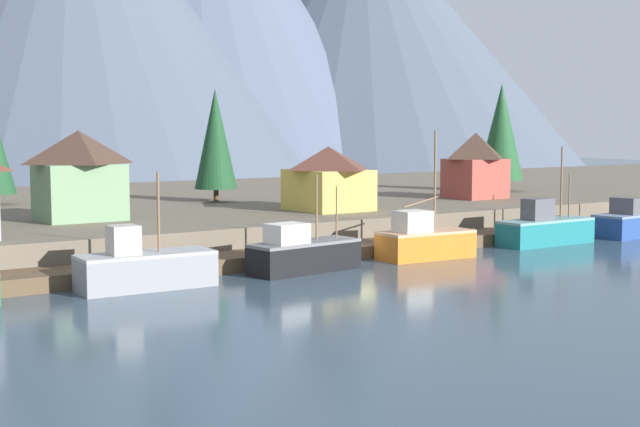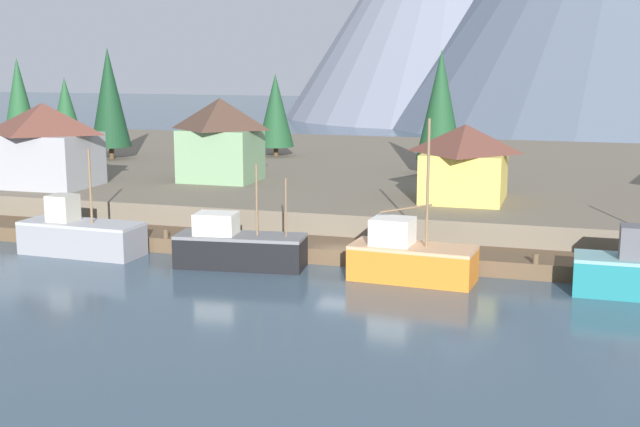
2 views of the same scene
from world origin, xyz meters
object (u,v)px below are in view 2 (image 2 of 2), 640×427
object	(u,v)px
conifer_back_right	(66,118)
conifer_mid_left	(109,98)
house_yellow	(465,162)
house_grey	(45,144)
conifer_near_left	(440,105)
conifer_mid_right	(19,102)
house_green	(221,139)
conifer_back_left	(276,110)
fishing_boat_grey	(80,235)
fishing_boat_black	(238,247)
fishing_boat_orange	(410,258)

from	to	relation	value
conifer_back_right	conifer_mid_left	bearing A→B (deg)	94.05
conifer_mid_left	house_yellow	bearing A→B (deg)	-21.38
house_yellow	conifer_back_right	size ratio (longest dim) A/B	0.81
house_grey	conifer_near_left	world-z (taller)	conifer_near_left
conifer_near_left	conifer_mid_left	bearing A→B (deg)	177.71
conifer_mid_right	house_yellow	bearing A→B (deg)	-9.81
house_green	conifer_near_left	distance (m)	19.88
conifer_back_left	house_yellow	bearing A→B (deg)	-44.43
conifer_near_left	conifer_back_right	world-z (taller)	conifer_near_left
fishing_boat_grey	fishing_boat_black	xyz separation A→B (m)	(11.31, -0.17, -0.01)
conifer_mid_left	conifer_back_right	distance (m)	8.89
fishing_boat_black	house_grey	distance (m)	24.60
fishing_boat_orange	conifer_near_left	world-z (taller)	conifer_near_left
fishing_boat_orange	house_green	size ratio (longest dim) A/B	1.35
house_grey	conifer_near_left	bearing A→B (deg)	29.51
fishing_boat_grey	house_yellow	distance (m)	27.69
fishing_boat_orange	house_grey	xyz separation A→B (m)	(-32.26, 11.13, 4.65)
fishing_boat_orange	conifer_back_left	size ratio (longest dim) A/B	1.09
fishing_boat_grey	house_green	xyz separation A→B (m)	(2.36, 17.98, 4.83)
fishing_boat_grey	house_yellow	xyz separation A→B (m)	(23.45, 14.14, 4.10)
conifer_near_left	conifer_mid_left	distance (m)	34.33
fishing_boat_black	house_grey	world-z (taller)	house_grey
fishing_boat_grey	house_grey	xyz separation A→B (m)	(-10.09, 11.02, 4.70)
house_green	conifer_mid_right	size ratio (longest dim) A/B	0.68
fishing_boat_orange	conifer_mid_right	distance (m)	48.20
house_grey	conifer_back_left	bearing A→B (deg)	67.13
conifer_near_left	conifer_back_left	distance (m)	20.80
fishing_boat_grey	conifer_back_right	size ratio (longest dim) A/B	0.97
conifer_back_left	house_grey	bearing A→B (deg)	-112.87
house_yellow	conifer_back_left	size ratio (longest dim) A/B	0.80
conifer_mid_right	conifer_back_right	size ratio (longest dim) A/B	1.21
conifer_back_right	conifer_back_left	bearing A→B (deg)	47.32
fishing_boat_grey	conifer_back_left	world-z (taller)	conifer_back_left
fishing_boat_grey	conifer_back_left	size ratio (longest dim) A/B	0.95
fishing_boat_grey	conifer_near_left	bearing A→B (deg)	57.36
conifer_mid_left	fishing_boat_black	bearing A→B (deg)	-48.27
fishing_boat_black	house_grey	bearing A→B (deg)	145.84
conifer_mid_left	conifer_back_right	world-z (taller)	conifer_mid_left
house_yellow	conifer_mid_left	distance (m)	41.25
fishing_boat_grey	house_yellow	bearing A→B (deg)	33.51
conifer_mid_left	conifer_back_right	xyz separation A→B (m)	(0.62, -8.75, -1.49)
house_grey	conifer_back_left	distance (m)	27.68
house_yellow	house_grey	distance (m)	33.70
conifer_back_right	fishing_boat_orange	bearing A→B (deg)	-29.40
fishing_boat_orange	conifer_mid_right	size ratio (longest dim) A/B	0.91
house_grey	conifer_mid_left	distance (m)	18.93
conifer_mid_right	conifer_back_right	world-z (taller)	conifer_mid_right
conifer_near_left	conifer_back_left	world-z (taller)	conifer_near_left
fishing_boat_black	conifer_near_left	bearing A→B (deg)	67.13
conifer_mid_right	conifer_back_left	size ratio (longest dim) A/B	1.19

